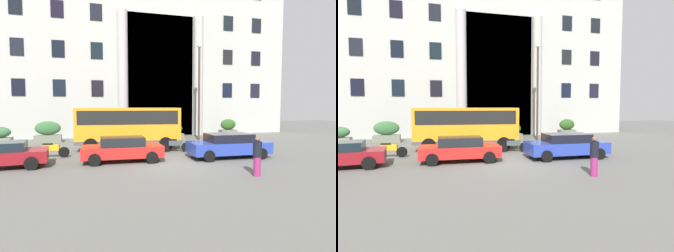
% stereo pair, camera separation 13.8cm
% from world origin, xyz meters
% --- Properties ---
extents(ground_plane, '(80.00, 64.00, 0.12)m').
position_xyz_m(ground_plane, '(0.00, 0.00, -0.06)').
color(ground_plane, '#5C5C57').
extents(office_building_facade, '(32.55, 9.74, 20.47)m').
position_xyz_m(office_building_facade, '(0.01, 17.47, 10.22)').
color(office_building_facade, '#A8A9A3').
rests_on(office_building_facade, ground_plane).
extents(orange_minibus, '(7.05, 3.16, 2.80)m').
position_xyz_m(orange_minibus, '(-1.47, 5.50, 1.67)').
color(orange_minibus, orange).
rests_on(orange_minibus, ground_plane).
extents(bus_stop_sign, '(0.44, 0.08, 2.65)m').
position_xyz_m(bus_stop_sign, '(2.74, 7.60, 1.64)').
color(bus_stop_sign, '#999B19').
rests_on(bus_stop_sign, ground_plane).
extents(hedge_planter_far_east, '(1.61, 0.85, 1.64)m').
position_xyz_m(hedge_planter_far_east, '(8.83, 10.87, 0.79)').
color(hedge_planter_far_east, slate).
rests_on(hedge_planter_far_east, ground_plane).
extents(hedge_planter_east, '(2.03, 0.73, 1.70)m').
position_xyz_m(hedge_planter_east, '(-7.21, 10.41, 0.82)').
color(hedge_planter_east, '#666C5A').
rests_on(hedge_planter_east, ground_plane).
extents(hedge_planter_west, '(1.45, 0.92, 1.31)m').
position_xyz_m(hedge_planter_west, '(3.26, 10.17, 0.63)').
color(hedge_planter_west, '#6A6757').
rests_on(hedge_planter_west, ground_plane).
extents(hedge_planter_far_west, '(1.69, 0.99, 1.34)m').
position_xyz_m(hedge_planter_far_west, '(-10.65, 10.43, 0.65)').
color(hedge_planter_far_west, gray).
rests_on(hedge_planter_far_west, ground_plane).
extents(parked_hatchback_near, '(4.33, 2.26, 1.25)m').
position_xyz_m(parked_hatchback_near, '(-8.16, 1.18, 0.66)').
color(parked_hatchback_near, maroon).
rests_on(parked_hatchback_near, ground_plane).
extents(white_taxi_kerbside, '(4.61, 2.14, 1.38)m').
position_xyz_m(white_taxi_kerbside, '(3.58, 0.75, 0.72)').
color(white_taxi_kerbside, '#263B9C').
rests_on(white_taxi_kerbside, ground_plane).
extents(parked_compact_extra, '(4.26, 2.11, 1.31)m').
position_xyz_m(parked_compact_extra, '(-2.37, 1.27, 0.68)').
color(parked_compact_extra, red).
rests_on(parked_compact_extra, ground_plane).
extents(motorcycle_far_end, '(1.99, 0.55, 0.89)m').
position_xyz_m(motorcycle_far_end, '(-6.20, 3.44, 0.46)').
color(motorcycle_far_end, black).
rests_on(motorcycle_far_end, ground_plane).
extents(scooter_by_planter, '(1.93, 0.63, 0.89)m').
position_xyz_m(scooter_by_planter, '(1.19, 3.42, 0.46)').
color(scooter_by_planter, black).
rests_on(scooter_by_planter, ground_plane).
extents(motorcycle_near_kerb, '(1.96, 0.55, 0.89)m').
position_xyz_m(motorcycle_near_kerb, '(6.44, 2.95, 0.46)').
color(motorcycle_near_kerb, black).
rests_on(motorcycle_near_kerb, ground_plane).
extents(pedestrian_woman_with_bag, '(0.36, 0.36, 1.69)m').
position_xyz_m(pedestrian_woman_with_bag, '(2.75, -3.38, 0.85)').
color(pedestrian_woman_with_bag, '#902562').
rests_on(pedestrian_woman_with_bag, ground_plane).
extents(lamppost_plaza_centre, '(0.40, 0.40, 8.14)m').
position_xyz_m(lamppost_plaza_centre, '(4.95, 8.72, 4.70)').
color(lamppost_plaza_centre, '#3E3231').
rests_on(lamppost_plaza_centre, ground_plane).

